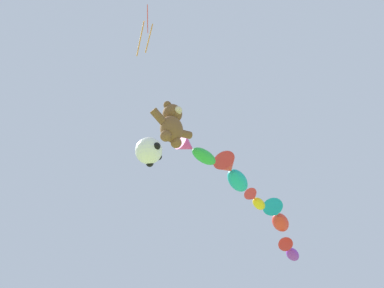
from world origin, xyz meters
TOP-DOWN VIEW (x-y plane):
  - teddy_bear_kite at (0.81, 4.59)m, footprint 1.71×0.76m
  - soccer_ball_kite at (-0.03, 4.51)m, footprint 0.84×0.83m
  - fish_kite_emerald at (2.67, 5.36)m, footprint 1.77×0.66m
  - fish_kite_teal at (5.05, 5.58)m, footprint 2.36×1.50m
  - fish_kite_goldfin at (7.54, 6.32)m, footprint 1.49×0.88m
  - fish_kite_crimson at (9.78, 6.68)m, footprint 2.49×1.71m
  - fish_kite_violet at (12.07, 7.66)m, footprint 2.03×1.26m
  - diamond_kite at (-1.55, 3.18)m, footprint 0.63×0.74m

SIDE VIEW (x-z plane):
  - soccer_ball_kite at x=-0.03m, z-range 7.48..8.25m
  - teddy_bear_kite at x=0.81m, z-range 8.74..10.48m
  - fish_kite_emerald at x=2.67m, z-range 9.79..10.44m
  - fish_kite_violet at x=12.07m, z-range 9.96..10.74m
  - fish_kite_teal at x=5.05m, z-range 10.05..10.97m
  - fish_kite_goldfin at x=7.54m, z-range 10.44..11.06m
  - fish_kite_crimson at x=9.78m, z-range 10.50..11.50m
  - diamond_kite at x=-1.55m, z-range 9.95..12.46m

